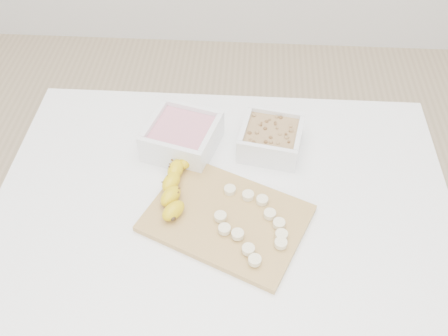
# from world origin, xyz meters

# --- Properties ---
(table) EXTENTS (1.00, 0.70, 0.75)m
(table) POSITION_xyz_m (0.00, 0.00, 0.65)
(table) COLOR white
(table) RESTS_ON ground
(bowl_yogurt) EXTENTS (0.19, 0.19, 0.07)m
(bowl_yogurt) POSITION_xyz_m (-0.11, 0.15, 0.79)
(bowl_yogurt) COLOR white
(bowl_yogurt) RESTS_ON table
(bowl_granola) EXTENTS (0.16, 0.16, 0.06)m
(bowl_granola) POSITION_xyz_m (0.10, 0.16, 0.78)
(bowl_granola) COLOR white
(bowl_granola) RESTS_ON table
(cutting_board) EXTENTS (0.38, 0.34, 0.01)m
(cutting_board) POSITION_xyz_m (0.01, -0.07, 0.76)
(cutting_board) COLOR tan
(cutting_board) RESTS_ON table
(banana) EXTENTS (0.10, 0.20, 0.03)m
(banana) POSITION_xyz_m (-0.10, -0.00, 0.78)
(banana) COLOR gold
(banana) RESTS_ON cutting_board
(banana_slices) EXTENTS (0.15, 0.20, 0.02)m
(banana_slices) POSITION_xyz_m (0.07, -0.09, 0.77)
(banana_slices) COLOR beige
(banana_slices) RESTS_ON cutting_board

